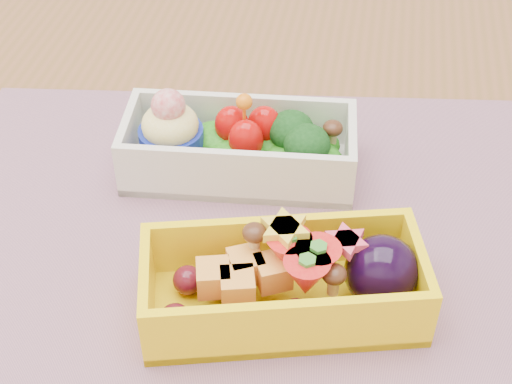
% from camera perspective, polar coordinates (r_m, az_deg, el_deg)
% --- Properties ---
extents(table, '(1.20, 0.80, 0.75)m').
position_cam_1_polar(table, '(0.65, -1.92, -7.32)').
color(table, brown).
rests_on(table, ground).
extents(placemat, '(0.51, 0.42, 0.00)m').
position_cam_1_polar(placemat, '(0.56, -0.85, -3.22)').
color(placemat, '#996972').
rests_on(placemat, table).
extents(bento_white, '(0.19, 0.09, 0.07)m').
position_cam_1_polar(bento_white, '(0.59, -1.38, 3.48)').
color(bento_white, silver).
rests_on(bento_white, placemat).
extents(bento_yellow, '(0.19, 0.12, 0.06)m').
position_cam_1_polar(bento_yellow, '(0.49, 2.56, -6.80)').
color(bento_yellow, yellow).
rests_on(bento_yellow, placemat).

